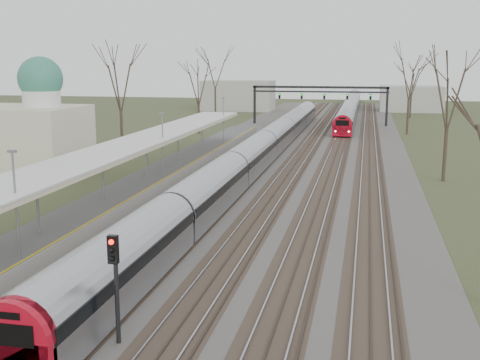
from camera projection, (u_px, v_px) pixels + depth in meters
The scene contains 10 objects.
track_bed at pixel (297, 153), 65.35m from camera, with size 24.00×160.00×0.22m.
platform at pixel (162, 175), 50.35m from camera, with size 3.50×69.00×1.00m, color #9E9B93.
canopy at pixel (141, 142), 45.35m from camera, with size 4.10×50.00×3.11m.
dome_building at pixel (26, 133), 52.76m from camera, with size 10.00×8.00×10.30m.
signal_gantry at pixel (320, 94), 93.18m from camera, with size 21.00×0.59×6.08m.
tree_west_far at pixel (120, 80), 60.57m from camera, with size 5.50×5.50×11.33m.
tree_east_far at pixel (449, 94), 48.68m from camera, with size 5.00×5.00×10.30m.
train_near at pixel (264, 146), 60.78m from camera, with size 2.62×90.21×3.05m.
train_far at pixel (351, 106), 113.42m from camera, with size 2.62×75.21×3.05m.
signal_post at pixel (115, 273), 20.73m from camera, with size 0.35×0.45×4.10m.
Camera 1 is at (7.53, -9.55, 9.92)m, focal length 45.00 mm.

